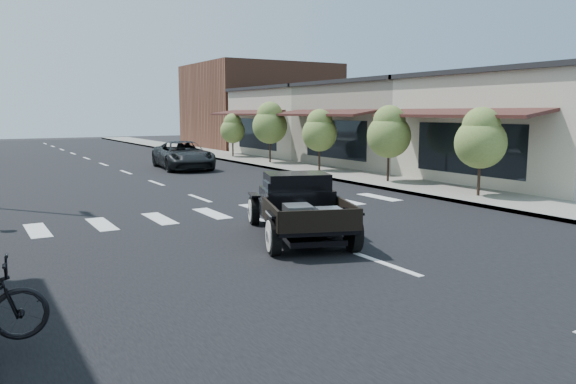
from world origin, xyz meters
TOP-DOWN VIEW (x-y plane):
  - ground at (0.00, 0.00)m, footprint 120.00×120.00m
  - road at (0.00, 15.00)m, footprint 14.00×80.00m
  - road_markings at (0.00, 10.00)m, footprint 12.00×60.00m
  - sidewalk_right at (8.50, 15.00)m, footprint 3.00×80.00m
  - storefront_near at (15.00, 4.00)m, footprint 10.00×9.00m
  - storefront_mid at (15.00, 13.00)m, footprint 10.00×9.00m
  - storefront_far at (15.00, 22.00)m, footprint 10.00×9.00m
  - far_building_right at (15.50, 32.00)m, footprint 11.00×10.00m
  - small_tree_a at (8.30, 1.92)m, footprint 1.76×1.76m
  - small_tree_b at (8.30, 6.70)m, footprint 1.83×1.83m
  - small_tree_c at (8.30, 11.91)m, footprint 1.75×1.75m
  - small_tree_d at (8.30, 17.05)m, footprint 2.01×2.01m
  - small_tree_e at (8.30, 22.14)m, footprint 1.61×1.61m
  - hotrod_pickup at (-0.22, -0.00)m, footprint 3.54×5.05m
  - second_car at (3.11, 17.21)m, footprint 2.99×5.54m

SIDE VIEW (x-z plane):
  - ground at x=0.00m, z-range 0.00..0.00m
  - road_markings at x=0.00m, z-range -0.03..0.03m
  - road at x=0.00m, z-range 0.00..0.02m
  - sidewalk_right at x=8.50m, z-range 0.00..0.15m
  - second_car at x=3.11m, z-range 0.00..1.48m
  - hotrod_pickup at x=-0.22m, z-range 0.00..1.59m
  - small_tree_e at x=8.30m, z-range 0.15..2.84m
  - small_tree_c at x=8.30m, z-range 0.15..3.06m
  - small_tree_a at x=8.30m, z-range 0.15..3.09m
  - small_tree_b at x=8.30m, z-range 0.15..3.20m
  - small_tree_d at x=8.30m, z-range 0.15..3.49m
  - storefront_near at x=15.00m, z-range 0.00..4.50m
  - storefront_mid at x=15.00m, z-range 0.00..4.50m
  - storefront_far at x=15.00m, z-range 0.00..4.50m
  - far_building_right at x=15.50m, z-range 0.00..7.00m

